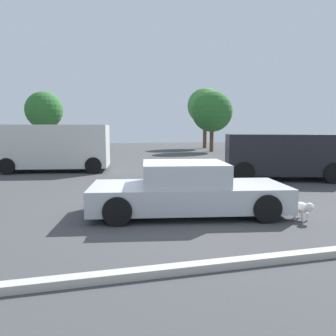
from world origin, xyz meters
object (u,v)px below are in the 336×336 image
(sedan_foreground, at_px, (187,190))
(dog, at_px, (303,208))
(van_white, at_px, (56,146))
(pedestrian, at_px, (238,153))
(suv_dark, at_px, (283,155))

(sedan_foreground, xyz_separation_m, dog, (2.41, -1.18, -0.30))
(van_white, relative_size, pedestrian, 3.26)
(sedan_foreground, relative_size, suv_dark, 1.00)
(van_white, bearing_deg, sedan_foreground, -58.74)
(sedan_foreground, height_order, dog, sedan_foreground)
(sedan_foreground, xyz_separation_m, pedestrian, (4.51, 6.43, 0.39))
(van_white, relative_size, suv_dark, 1.08)
(sedan_foreground, distance_m, van_white, 10.07)
(dog, distance_m, van_white, 12.23)
(dog, height_order, suv_dark, suv_dark)
(van_white, distance_m, pedestrian, 8.81)
(dog, height_order, pedestrian, pedestrian)
(suv_dark, bearing_deg, van_white, 171.29)
(sedan_foreground, xyz_separation_m, suv_dark, (5.52, 4.30, 0.43))
(sedan_foreground, relative_size, dog, 7.44)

